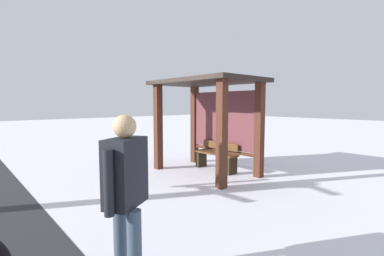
# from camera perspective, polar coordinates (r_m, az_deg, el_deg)

# --- Properties ---
(ground_plane) EXTENTS (60.00, 60.00, 0.00)m
(ground_plane) POSITION_cam_1_polar(r_m,az_deg,el_deg) (7.45, 2.84, -9.28)
(ground_plane) COLOR white
(bus_shelter) EXTENTS (2.89, 1.86, 2.48)m
(bus_shelter) POSITION_cam_1_polar(r_m,az_deg,el_deg) (7.34, 3.86, 4.82)
(bus_shelter) COLOR #452216
(bus_shelter) RESTS_ON ground
(bench_left_inside) EXTENTS (1.36, 0.39, 0.78)m
(bench_left_inside) POSITION_cam_1_polar(r_m,az_deg,el_deg) (7.66, 5.11, -6.00)
(bench_left_inside) COLOR brown
(bench_left_inside) RESTS_ON ground
(person_walking) EXTENTS (0.54, 0.60, 1.74)m
(person_walking) POSITION_cam_1_polar(r_m,az_deg,el_deg) (2.82, -13.70, -11.85)
(person_walking) COLOR black
(person_walking) RESTS_ON ground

